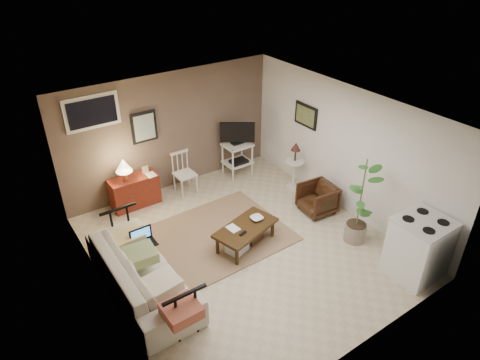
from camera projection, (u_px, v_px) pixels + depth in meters
floor at (243, 246)px, 7.29m from camera, size 5.00×5.00×0.00m
art_back at (144, 127)px, 8.03m from camera, size 0.50×0.03×0.60m
art_right at (306, 116)px, 8.34m from camera, size 0.03×0.60×0.45m
window at (92, 112)px, 7.34m from camera, size 0.96×0.03×0.60m
rug at (216, 236)px, 7.52m from camera, size 2.42×1.95×0.02m
coffee_table at (245, 234)px, 7.19m from camera, size 1.21×0.84×0.42m
sofa at (141, 266)px, 6.20m from camera, size 0.68×2.32×0.91m
sofa_pillows at (151, 270)px, 5.98m from camera, size 0.45×2.21×0.16m
sofa_end_rails at (150, 266)px, 6.30m from camera, size 0.62×2.32×0.78m
laptop at (143, 239)px, 6.52m from camera, size 0.36×0.26×0.24m
red_console at (134, 189)px, 8.20m from camera, size 0.91×0.41×1.06m
spindle_chair at (184, 174)px, 8.61m from camera, size 0.39×0.39×0.86m
tv_stand at (238, 148)px, 9.09m from camera, size 0.63×0.47×1.22m
side_table at (295, 160)px, 8.62m from camera, size 0.39×0.39×1.04m
armchair at (318, 197)px, 8.03m from camera, size 0.63×0.66×0.62m
potted_plant at (361, 198)px, 7.01m from camera, size 0.40×0.40×1.61m
stove at (418, 247)px, 6.48m from camera, size 0.77×0.72×1.01m
bowl at (257, 214)px, 7.23m from camera, size 0.21×0.06×0.21m
book_table at (229, 225)px, 6.95m from camera, size 0.17×0.03×0.23m
book_console at (146, 171)px, 8.05m from camera, size 0.17×0.02×0.22m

